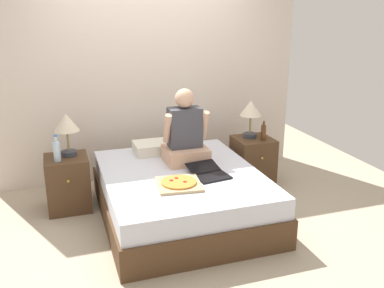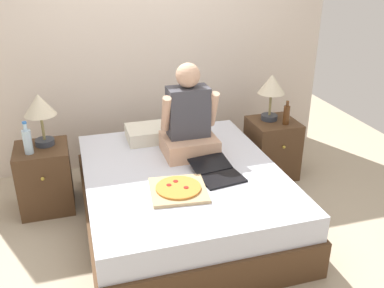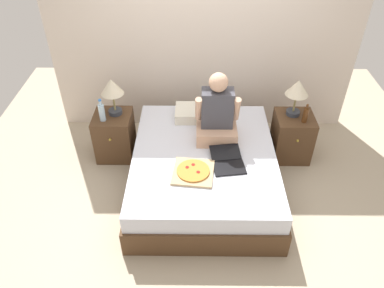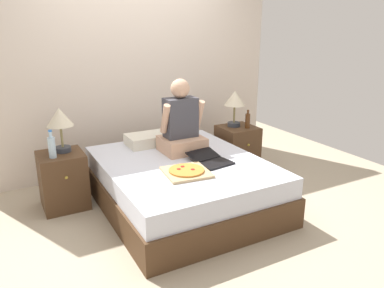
# 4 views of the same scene
# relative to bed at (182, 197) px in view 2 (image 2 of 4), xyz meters

# --- Properties ---
(ground_plane) EXTENTS (5.80, 5.80, 0.00)m
(ground_plane) POSITION_rel_bed_xyz_m (0.00, 0.00, -0.24)
(ground_plane) COLOR tan
(wall_back) EXTENTS (3.80, 0.12, 2.50)m
(wall_back) POSITION_rel_bed_xyz_m (0.00, 1.31, 1.01)
(wall_back) COLOR beige
(wall_back) RESTS_ON ground
(bed) EXTENTS (1.56, 1.89, 0.49)m
(bed) POSITION_rel_bed_xyz_m (0.00, 0.00, 0.00)
(bed) COLOR #4C331E
(bed) RESTS_ON ground
(nightstand_left) EXTENTS (0.44, 0.47, 0.58)m
(nightstand_left) POSITION_rel_bed_xyz_m (-1.08, 0.56, 0.05)
(nightstand_left) COLOR #4C331E
(nightstand_left) RESTS_ON ground
(lamp_on_left_nightstand) EXTENTS (0.26, 0.26, 0.45)m
(lamp_on_left_nightstand) POSITION_rel_bed_xyz_m (-1.04, 0.61, 0.66)
(lamp_on_left_nightstand) COLOR #333842
(lamp_on_left_nightstand) RESTS_ON nightstand_left
(water_bottle) EXTENTS (0.07, 0.07, 0.28)m
(water_bottle) POSITION_rel_bed_xyz_m (-1.16, 0.47, 0.45)
(water_bottle) COLOR silver
(water_bottle) RESTS_ON nightstand_left
(nightstand_right) EXTENTS (0.44, 0.47, 0.58)m
(nightstand_right) POSITION_rel_bed_xyz_m (1.08, 0.56, 0.05)
(nightstand_right) COLOR #4C331E
(nightstand_right) RESTS_ON ground
(lamp_on_right_nightstand) EXTENTS (0.26, 0.26, 0.45)m
(lamp_on_right_nightstand) POSITION_rel_bed_xyz_m (1.05, 0.61, 0.66)
(lamp_on_right_nightstand) COLOR #333842
(lamp_on_right_nightstand) RESTS_ON nightstand_right
(beer_bottle) EXTENTS (0.06, 0.06, 0.23)m
(beer_bottle) POSITION_rel_bed_xyz_m (1.15, 0.46, 0.43)
(beer_bottle) COLOR #512D14
(beer_bottle) RESTS_ON nightstand_right
(pillow) EXTENTS (0.52, 0.34, 0.12)m
(pillow) POSITION_rel_bed_xyz_m (-0.07, 0.67, 0.31)
(pillow) COLOR silver
(pillow) RESTS_ON bed
(person_seated) EXTENTS (0.47, 0.40, 0.78)m
(person_seated) POSITION_rel_bed_xyz_m (0.14, 0.28, 0.54)
(person_seated) COLOR tan
(person_seated) RESTS_ON bed
(laptop) EXTENTS (0.37, 0.46, 0.07)m
(laptop) POSITION_rel_bed_xyz_m (0.24, -0.18, 0.27)
(laptop) COLOR black
(laptop) RESTS_ON bed
(pizza_box) EXTENTS (0.44, 0.44, 0.05)m
(pizza_box) POSITION_rel_bed_xyz_m (-0.12, -0.32, 0.27)
(pizza_box) COLOR tan
(pizza_box) RESTS_ON bed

